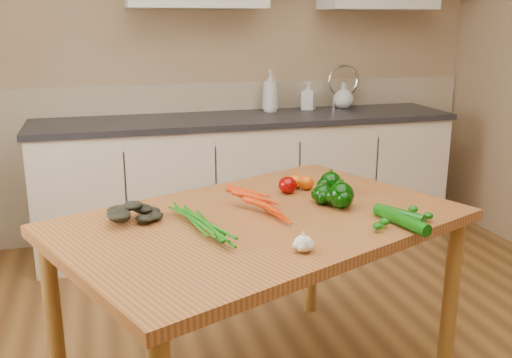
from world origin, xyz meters
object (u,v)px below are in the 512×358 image
object	(u,v)px
pepper_c	(341,195)
tomato_a	(288,185)
tomato_c	(306,183)
soap_bottle_b	(309,96)
soap_bottle_a	(270,91)
carrot_bunch	(242,209)
zucchini_b	(404,221)
soap_bottle_c	(344,95)
pepper_b	(330,183)
pepper_a	(323,195)
table	(261,239)
leafy_greens	(137,208)
zucchini_a	(399,215)
tomato_b	(296,181)
garlic_bulb	(303,244)

from	to	relation	value
pepper_c	tomato_a	xyz separation A→B (m)	(-0.14, 0.25, -0.02)
tomato_c	tomato_a	bearing A→B (deg)	-161.72
soap_bottle_b	tomato_c	size ratio (longest dim) A/B	2.97
soap_bottle_a	soap_bottle_b	xyz separation A→B (m)	(0.30, 0.03, -0.05)
carrot_bunch	zucchini_b	size ratio (longest dim) A/B	1.17
soap_bottle_b	soap_bottle_c	distance (m)	0.27
carrot_bunch	tomato_c	bearing A→B (deg)	15.57
carrot_bunch	tomato_c	size ratio (longest dim) A/B	4.14
carrot_bunch	pepper_b	distance (m)	0.48
tomato_c	zucchini_b	world-z (taller)	tomato_c
soap_bottle_a	pepper_a	bearing A→B (deg)	122.73
table	pepper_a	size ratio (longest dim) A/B	21.56
soap_bottle_c	tomato_c	world-z (taller)	soap_bottle_c
soap_bottle_a	pepper_b	size ratio (longest dim) A/B	3.04
pepper_a	tomato_c	bearing A→B (deg)	87.49
pepper_c	leafy_greens	bearing A→B (deg)	176.22
soap_bottle_b	zucchini_a	world-z (taller)	soap_bottle_b
tomato_a	tomato_b	distance (m)	0.09
carrot_bunch	soap_bottle_b	bearing A→B (deg)	39.67
soap_bottle_c	leafy_greens	bearing A→B (deg)	48.71
soap_bottle_a	soap_bottle_c	bearing A→B (deg)	-134.95
soap_bottle_b	leafy_greens	size ratio (longest dim) A/B	0.93
tomato_c	pepper_c	bearing A→B (deg)	-81.51
table	soap_bottle_a	world-z (taller)	soap_bottle_a
pepper_b	soap_bottle_a	bearing A→B (deg)	81.77
tomato_c	zucchini_b	bearing A→B (deg)	-72.42
carrot_bunch	tomato_c	xyz separation A→B (m)	(0.37, 0.29, -0.01)
table	zucchini_a	world-z (taller)	zucchini_a
soap_bottle_a	zucchini_a	distance (m)	2.08
soap_bottle_c	garlic_bulb	bearing A→B (deg)	63.83
soap_bottle_b	tomato_a	xyz separation A→B (m)	(-0.72, -1.64, -0.16)
table	soap_bottle_b	xyz separation A→B (m)	(0.91, 1.91, 0.29)
table	pepper_b	xyz separation A→B (m)	(0.37, 0.20, 0.14)
soap_bottle_b	zucchini_a	bearing A→B (deg)	22.33
leafy_greens	pepper_c	xyz separation A→B (m)	(0.80, -0.05, -0.00)
tomato_a	pepper_c	bearing A→B (deg)	-60.17
pepper_c	tomato_b	bearing A→B (deg)	104.38
pepper_b	zucchini_a	xyz separation A→B (m)	(0.11, -0.39, -0.02)
soap_bottle_b	tomato_a	bearing A→B (deg)	10.39
table	leafy_greens	distance (m)	0.49
carrot_bunch	garlic_bulb	distance (m)	0.38
soap_bottle_b	pepper_c	xyz separation A→B (m)	(-0.57, -1.89, -0.15)
zucchini_b	soap_bottle_c	bearing A→B (deg)	71.56
zucchini_b	carrot_bunch	bearing A→B (deg)	155.22
pepper_a	tomato_a	size ratio (longest dim) A/B	1.00
carrot_bunch	pepper_c	world-z (taller)	pepper_c
garlic_bulb	table	bearing A→B (deg)	95.92
garlic_bulb	tomato_c	bearing A→B (deg)	68.71
soap_bottle_b	zucchini_a	size ratio (longest dim) A/B	0.99
pepper_b	tomato_a	xyz separation A→B (m)	(-0.17, 0.06, -0.01)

